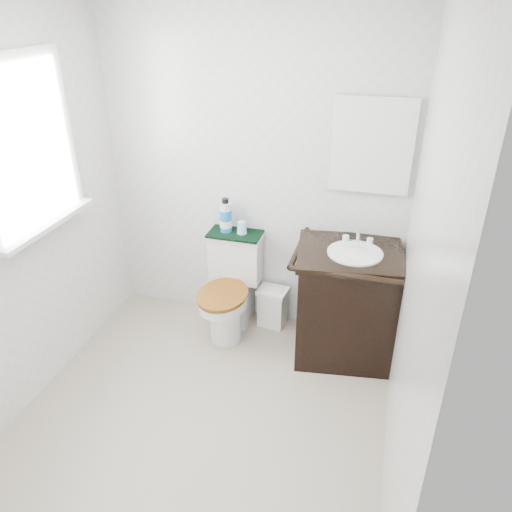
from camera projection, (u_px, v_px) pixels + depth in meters
The scene contains 14 objects.
floor at pixel (200, 419), 3.06m from camera, with size 2.40×2.40×0.00m, color #A59985.
wall_back at pixel (254, 172), 3.52m from camera, with size 2.40×2.40×0.00m, color silver.
wall_front at pixel (31, 420), 1.48m from camera, with size 2.40×2.40×0.00m, color silver.
wall_left at pixel (3, 221), 2.76m from camera, with size 2.40×2.40×0.00m, color silver.
wall_right at pixel (415, 275), 2.23m from camera, with size 2.40×2.40×0.00m, color silver.
window at pixel (24, 147), 2.80m from camera, with size 0.02×0.70×0.90m, color white.
mirror at pixel (372, 146), 3.19m from camera, with size 0.50×0.02×0.60m, color silver.
toilet at pixel (231, 291), 3.76m from camera, with size 0.40×0.61×0.74m.
vanity at pixel (346, 301), 3.45m from camera, with size 0.76×0.68×0.92m.
trash_bin at pixel (273, 307), 3.87m from camera, with size 0.24×0.20×0.32m.
towel at pixel (235, 234), 3.66m from camera, with size 0.39×0.22×0.02m, color black.
mouthwash_bottle at pixel (226, 216), 3.63m from camera, with size 0.09×0.09×0.26m.
cup at pixel (242, 227), 3.63m from camera, with size 0.07×0.07×0.09m, color #95D3F3.
soap_bar at pixel (349, 240), 3.38m from camera, with size 0.06×0.04×0.02m, color #197779.
Camera 1 is at (0.94, -2.05, 2.32)m, focal length 35.00 mm.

